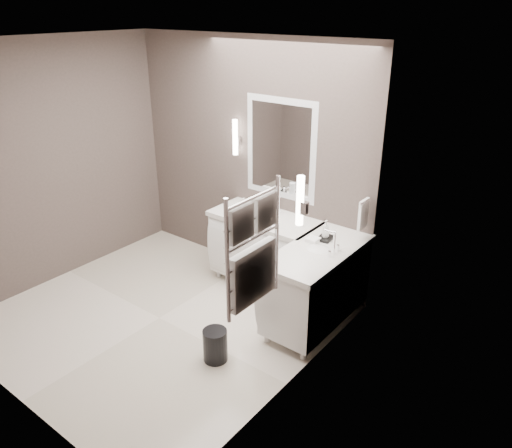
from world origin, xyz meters
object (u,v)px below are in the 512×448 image
Objects in this scene: vanity_back at (265,246)px; towel_ladder at (253,255)px; vanity_right at (317,282)px; waste_bin at (215,345)px.

vanity_back is 2.16m from towel_ladder.
towel_ladder is (1.10, -1.63, 0.91)m from vanity_back.
vanity_right is 1.16m from waste_bin.
vanity_right is 1.60m from towel_ladder.
vanity_right reaches higher than waste_bin.
vanity_back is 1.00× the size of vanity_right.
towel_ladder reaches higher than vanity_right.
vanity_right is at bearing -20.38° from vanity_back.
vanity_right is (0.88, -0.33, 0.00)m from vanity_back.
vanity_right is at bearing 67.55° from waste_bin.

